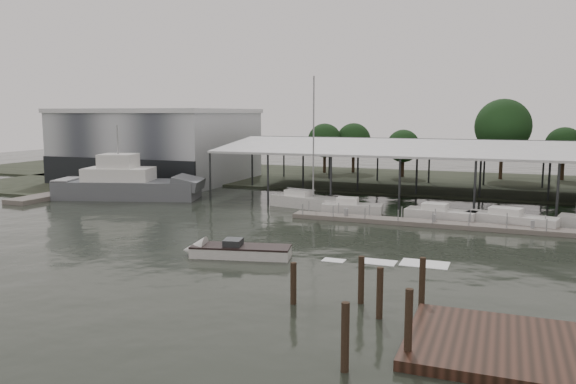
% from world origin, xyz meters
% --- Properties ---
extents(ground, '(200.00, 200.00, 0.00)m').
position_xyz_m(ground, '(0.00, 0.00, 0.00)').
color(ground, black).
rests_on(ground, ground).
extents(land_strip_far, '(140.00, 30.00, 0.30)m').
position_xyz_m(land_strip_far, '(0.00, 42.00, 0.10)').
color(land_strip_far, '#3A4131').
rests_on(land_strip_far, ground).
extents(land_strip_west, '(20.00, 40.00, 0.30)m').
position_xyz_m(land_strip_west, '(-40.00, 30.00, 0.10)').
color(land_strip_west, '#3A4131').
rests_on(land_strip_west, ground).
extents(storage_warehouse, '(24.50, 20.50, 10.50)m').
position_xyz_m(storage_warehouse, '(-28.00, 29.94, 5.29)').
color(storage_warehouse, '#AEB4B9').
rests_on(storage_warehouse, ground).
extents(covered_boat_shed, '(58.24, 24.00, 6.96)m').
position_xyz_m(covered_boat_shed, '(17.00, 28.00, 6.13)').
color(covered_boat_shed, white).
rests_on(covered_boat_shed, ground).
extents(trawler_dock, '(3.00, 18.00, 0.50)m').
position_xyz_m(trawler_dock, '(-30.00, 14.00, 0.25)').
color(trawler_dock, slate).
rests_on(trawler_dock, ground).
extents(floating_dock, '(28.00, 2.00, 1.40)m').
position_xyz_m(floating_dock, '(15.00, 10.00, 0.20)').
color(floating_dock, slate).
rests_on(floating_dock, ground).
extents(grey_trawler, '(17.63, 9.57, 8.84)m').
position_xyz_m(grey_trawler, '(-21.24, 13.66, 1.58)').
color(grey_trawler, '#555A5E').
rests_on(grey_trawler, ground).
extents(white_sailboat, '(8.84, 4.41, 13.84)m').
position_xyz_m(white_sailboat, '(0.47, 15.15, 0.66)').
color(white_sailboat, silver).
rests_on(white_sailboat, ground).
extents(speedboat_underway, '(18.33, 5.89, 2.00)m').
position_xyz_m(speedboat_underway, '(2.27, -6.12, 0.39)').
color(speedboat_underway, silver).
rests_on(speedboat_underway, ground).
extents(moored_cruiser_0, '(6.04, 2.86, 1.70)m').
position_xyz_m(moored_cruiser_0, '(5.74, 12.96, 0.61)').
color(moored_cruiser_0, silver).
rests_on(moored_cruiser_0, ground).
extents(moored_cruiser_1, '(6.55, 3.08, 1.70)m').
position_xyz_m(moored_cruiser_1, '(14.21, 12.56, 0.61)').
color(moored_cruiser_1, silver).
rests_on(moored_cruiser_1, ground).
extents(moored_cruiser_2, '(7.89, 4.02, 1.70)m').
position_xyz_m(moored_cruiser_2, '(20.30, 12.27, 0.61)').
color(moored_cruiser_2, silver).
rests_on(moored_cruiser_2, ground).
extents(mooring_pilings, '(7.00, 8.76, 3.59)m').
position_xyz_m(mooring_pilings, '(14.06, -15.21, 1.02)').
color(mooring_pilings, '#38281C').
rests_on(mooring_pilings, ground).
extents(horizon_tree_line, '(71.99, 11.20, 11.98)m').
position_xyz_m(horizon_tree_line, '(23.77, 47.36, 6.28)').
color(horizon_tree_line, black).
rests_on(horizon_tree_line, ground).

